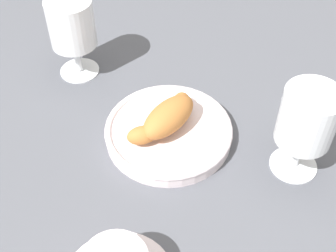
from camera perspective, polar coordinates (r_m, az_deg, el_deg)
name	(u,v)px	position (r m, az deg, el deg)	size (l,w,h in m)	color
ground_plane	(176,138)	(0.70, 1.04, -1.56)	(2.20, 2.20, 0.00)	#4C4F56
pastry_plate	(168,134)	(0.68, 0.00, -0.99)	(0.19, 0.19, 0.02)	silver
croissant_large	(166,119)	(0.66, -0.21, 0.89)	(0.12, 0.10, 0.04)	#AD6B33
juice_glass_left	(72,27)	(0.77, -11.90, 12.00)	(0.08, 0.08, 0.14)	white
juice_glass_right	(307,121)	(0.62, 16.98, 0.65)	(0.08, 0.08, 0.14)	white
sugar_packet	(299,104)	(0.77, 16.01, 2.60)	(0.05, 0.03, 0.01)	white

